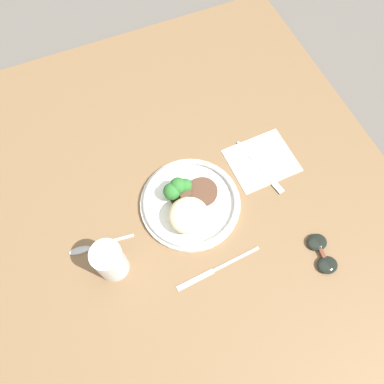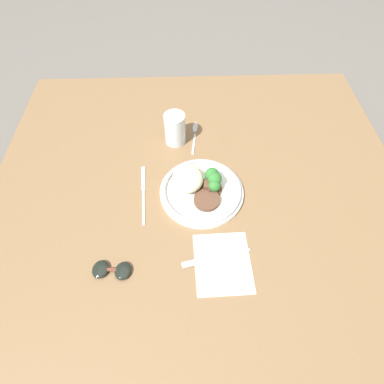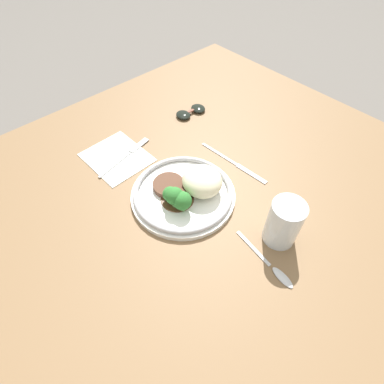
{
  "view_description": "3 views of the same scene",
  "coord_description": "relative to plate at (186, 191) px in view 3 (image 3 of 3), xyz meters",
  "views": [
    {
      "loc": [
        0.1,
        0.33,
        0.88
      ],
      "look_at": [
        -0.04,
        -0.02,
        0.07
      ],
      "focal_mm": 35.0,
      "sensor_mm": 36.0,
      "label": 1
    },
    {
      "loc": [
        -0.55,
        0.04,
        0.75
      ],
      "look_at": [
        -0.05,
        0.02,
        0.07
      ],
      "focal_mm": 28.0,
      "sensor_mm": 36.0,
      "label": 2
    },
    {
      "loc": [
        0.31,
        -0.29,
        0.59
      ],
      "look_at": [
        -0.02,
        0.0,
        0.06
      ],
      "focal_mm": 28.0,
      "sensor_mm": 36.0,
      "label": 3
    }
  ],
  "objects": [
    {
      "name": "sunglasses",
      "position": [
        -0.24,
        0.23,
        -0.01
      ],
      "size": [
        0.06,
        0.1,
        0.01
      ],
      "rotation": [
        0.0,
        0.0,
        -0.11
      ],
      "color": "black",
      "rests_on": "dining_table"
    },
    {
      "name": "knife",
      "position": [
        0.0,
        0.17,
        -0.02
      ],
      "size": [
        0.21,
        0.02,
        0.0
      ],
      "rotation": [
        0.0,
        0.0,
        0.07
      ],
      "color": "#B7B7BC",
      "rests_on": "dining_table"
    },
    {
      "name": "napkin",
      "position": [
        -0.23,
        -0.05,
        -0.02
      ],
      "size": [
        0.17,
        0.15,
        0.0
      ],
      "color": "silver",
      "rests_on": "dining_table"
    },
    {
      "name": "juice_glass",
      "position": [
        0.21,
        0.07,
        0.03
      ],
      "size": [
        0.07,
        0.07,
        0.11
      ],
      "color": "orange",
      "rests_on": "dining_table"
    },
    {
      "name": "ground_plane",
      "position": [
        0.03,
        0.0,
        -0.05
      ],
      "size": [
        8.0,
        8.0,
        0.0
      ],
      "primitive_type": "plane",
      "color": "#5B5651"
    },
    {
      "name": "dining_table",
      "position": [
        0.03,
        0.0,
        -0.04
      ],
      "size": [
        1.11,
        1.25,
        0.03
      ],
      "color": "brown",
      "rests_on": "ground"
    },
    {
      "name": "spoon",
      "position": [
        0.26,
        0.0,
        -0.02
      ],
      "size": [
        0.16,
        0.03,
        0.01
      ],
      "rotation": [
        0.0,
        0.0,
        -0.12
      ],
      "color": "#B7B7BC",
      "rests_on": "dining_table"
    },
    {
      "name": "plate",
      "position": [
        0.0,
        0.0,
        0.0
      ],
      "size": [
        0.25,
        0.25,
        0.07
      ],
      "color": "white",
      "rests_on": "dining_table"
    },
    {
      "name": "fork",
      "position": [
        -0.21,
        -0.01,
        -0.02
      ],
      "size": [
        0.05,
        0.18,
        0.0
      ],
      "rotation": [
        0.0,
        0.0,
        1.78
      ],
      "color": "#B7B7BC",
      "rests_on": "napkin"
    }
  ]
}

